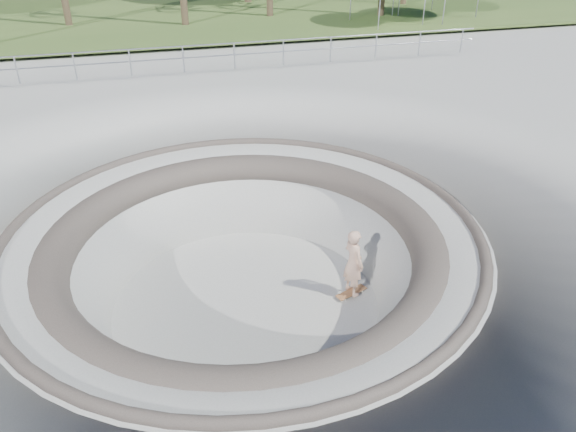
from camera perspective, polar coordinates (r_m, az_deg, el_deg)
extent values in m
plane|color=#AFAFA9|center=(12.03, -4.59, -1.60)|extent=(180.00, 180.00, 0.00)
torus|color=#AFAFA9|center=(13.19, -4.24, -9.01)|extent=(14.00, 14.00, 4.00)
cylinder|color=#AFAFA9|center=(13.16, -4.24, -8.84)|extent=(6.60, 6.60, 0.10)
torus|color=#514941|center=(12.04, -4.59, -1.68)|extent=(10.24, 10.24, 0.24)
torus|color=#514941|center=(12.27, -4.51, -3.39)|extent=(8.91, 8.91, 0.81)
ellipsoid|color=olive|center=(72.18, -7.28, 18.58)|extent=(61.60, 44.00, 28.60)
ellipsoid|color=olive|center=(73.07, 16.46, 19.81)|extent=(42.00, 30.00, 19.50)
cylinder|color=#999BA1|center=(22.76, -10.70, 16.59)|extent=(25.00, 0.05, 0.05)
cylinder|color=#999BA1|center=(22.86, -10.59, 15.49)|extent=(25.00, 0.05, 0.05)
cube|color=#96663C|center=(13.34, 6.45, -7.69)|extent=(0.83, 0.49, 0.02)
cylinder|color=#B3B3B8|center=(13.36, 6.44, -7.81)|extent=(0.09, 0.17, 0.04)
cylinder|color=#B3B3B8|center=(13.36, 6.44, -7.81)|extent=(0.09, 0.17, 0.04)
cylinder|color=silver|center=(13.36, 6.44, -7.83)|extent=(0.07, 0.05, 0.06)
cylinder|color=silver|center=(13.36, 6.44, -7.83)|extent=(0.07, 0.05, 0.06)
cylinder|color=silver|center=(13.36, 6.44, -7.83)|extent=(0.07, 0.05, 0.06)
cylinder|color=silver|center=(13.36, 6.44, -7.83)|extent=(0.07, 0.05, 0.06)
imported|color=#D3A489|center=(12.84, 6.66, -4.71)|extent=(0.54, 0.69, 1.67)
cylinder|color=#999BA1|center=(29.86, 8.60, 20.28)|extent=(0.06, 0.06, 2.16)
cylinder|color=#999BA1|center=(31.02, 13.58, 20.18)|extent=(0.06, 0.06, 2.16)
cylinder|color=#999BA1|center=(31.79, 13.94, 20.54)|extent=(0.06, 0.06, 2.35)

